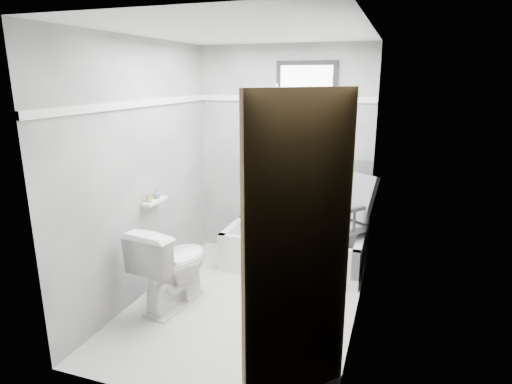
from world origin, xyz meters
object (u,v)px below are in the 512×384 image
at_px(soap_bottle_b, 157,193).
at_px(office_chair, 337,219).
at_px(door, 332,284).
at_px(toilet, 173,265).
at_px(bathtub, 293,250).
at_px(soap_bottle_a, 149,197).

bearing_deg(soap_bottle_b, office_chair, 27.66).
xyz_separation_m(office_chair, door, (0.30, -2.26, 0.40)).
distance_m(toilet, door, 2.03).
relative_size(bathtub, soap_bottle_a, 15.51).
bearing_deg(toilet, soap_bottle_a, -20.55).
distance_m(soap_bottle_a, soap_bottle_b, 0.14).
distance_m(bathtub, toilet, 1.42).
xyz_separation_m(bathtub, office_chair, (0.45, 0.05, 0.39)).
xyz_separation_m(bathtub, soap_bottle_a, (-1.17, -0.94, 0.76)).
bearing_deg(door, soap_bottle_a, 146.54).
bearing_deg(soap_bottle_b, soap_bottle_a, -90.00).
bearing_deg(office_chair, toilet, -101.46).
distance_m(bathtub, soap_bottle_a, 1.68).
height_order(door, soap_bottle_b, door).
height_order(door, soap_bottle_a, door).
relative_size(door, soap_bottle_a, 20.68).
bearing_deg(office_chair, door, -45.91).
distance_m(office_chair, toilet, 1.76).
height_order(toilet, soap_bottle_a, soap_bottle_a).
height_order(toilet, door, door).
bearing_deg(bathtub, office_chair, 6.29).
xyz_separation_m(office_chair, soap_bottle_a, (-1.62, -0.99, 0.36)).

